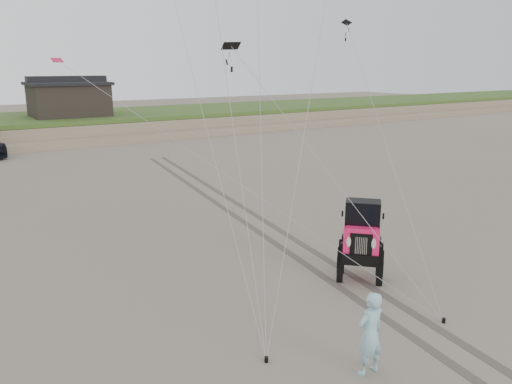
% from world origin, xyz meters
% --- Properties ---
extents(ground, '(160.00, 160.00, 0.00)m').
position_xyz_m(ground, '(0.00, 0.00, 0.00)').
color(ground, '#6B6054').
rests_on(ground, ground).
extents(dune_ridge, '(160.00, 14.25, 1.73)m').
position_xyz_m(dune_ridge, '(0.00, 37.50, 0.82)').
color(dune_ridge, '#7A6B54').
rests_on(dune_ridge, ground).
extents(cabin, '(6.40, 5.40, 3.35)m').
position_xyz_m(cabin, '(2.00, 37.00, 3.24)').
color(cabin, black).
rests_on(cabin, dune_ridge).
extents(jeep, '(4.95, 4.91, 1.81)m').
position_xyz_m(jeep, '(1.50, 1.55, 0.91)').
color(jeep, '#F81C5D').
rests_on(jeep, ground).
extents(man, '(0.63, 0.42, 1.72)m').
position_xyz_m(man, '(-1.51, -1.76, 0.86)').
color(man, '#80B1C6').
rests_on(man, ground).
extents(stake_main, '(0.08, 0.08, 0.12)m').
position_xyz_m(stake_main, '(-2.98, -0.37, 0.06)').
color(stake_main, black).
rests_on(stake_main, ground).
extents(stake_aux, '(0.08, 0.08, 0.12)m').
position_xyz_m(stake_aux, '(1.42, -1.32, 0.06)').
color(stake_aux, black).
rests_on(stake_aux, ground).
extents(tire_tracks, '(5.22, 29.74, 0.01)m').
position_xyz_m(tire_tracks, '(2.00, 8.00, 0.00)').
color(tire_tracks, '#4C443D').
rests_on(tire_tracks, ground).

